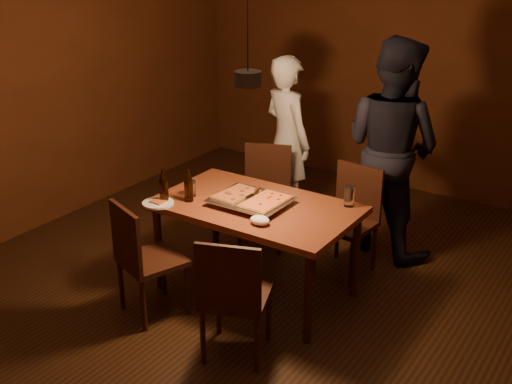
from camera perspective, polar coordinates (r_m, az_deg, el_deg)
The scene contains 19 objects.
room_shell at distance 4.37m, azimuth -0.71°, elevation 5.55°, with size 6.00×6.00×6.00m.
dining_table at distance 4.84m, azimuth 0.00°, elevation -1.91°, with size 1.50×0.90×0.75m.
chair_far_left at distance 5.73m, azimuth 0.86°, elevation 0.56°, with size 0.54×0.54×0.49m.
chair_far_right at distance 5.30m, azimuth 8.49°, elevation -1.56°, with size 0.46×0.46×0.49m.
chair_near_left at distance 4.67m, azimuth -10.20°, elevation -5.14°, with size 0.54×0.54×0.49m.
chair_near_right at distance 4.13m, azimuth -2.08°, elevation -8.59°, with size 0.54×0.54×0.49m.
pizza_tray at distance 4.79m, azimuth -0.46°, elevation -0.87°, with size 0.55×0.45×0.05m, color silver.
pizza_meat at distance 4.86m, azimuth -1.80°, elevation -0.12°, with size 0.22×0.35×0.02m, color maroon.
pizza_cheese at distance 4.72m, azimuth 0.84°, elevation -0.82°, with size 0.25×0.39×0.02m, color gold.
spatula at distance 4.79m, azimuth -0.29°, elevation -0.39°, with size 0.09×0.24×0.04m, color silver, non-canonical shape.
beer_bottle_a at distance 4.86m, azimuth -8.22°, elevation 0.55°, with size 0.07×0.07×0.26m.
beer_bottle_b at distance 4.85m, azimuth -6.02°, elevation 0.61°, with size 0.07×0.07×0.26m.
water_glass_left at distance 4.97m, azimuth -5.82°, elevation 0.32°, with size 0.08×0.08×0.12m, color silver.
water_glass_right at distance 4.80m, azimuth 8.29°, elevation -0.38°, with size 0.08×0.08×0.16m, color silver.
plate_slice at distance 4.87m, azimuth -8.70°, elevation -0.96°, with size 0.24×0.24×0.03m.
napkin at distance 4.47m, azimuth 0.35°, elevation -2.53°, with size 0.15×0.11×0.06m, color white.
diner_white at distance 6.07m, azimuth 2.78°, elevation 4.53°, with size 0.59×0.39×1.62m, color silver.
diner_dark at distance 5.59m, azimuth 11.94°, elevation 3.88°, with size 0.91×0.71×1.88m, color black.
pendant_lamp at distance 4.28m, azimuth -0.73°, elevation 10.18°, with size 0.18×0.18×1.10m.
Camera 1 is at (2.36, -3.46, 2.65)m, focal length 45.00 mm.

